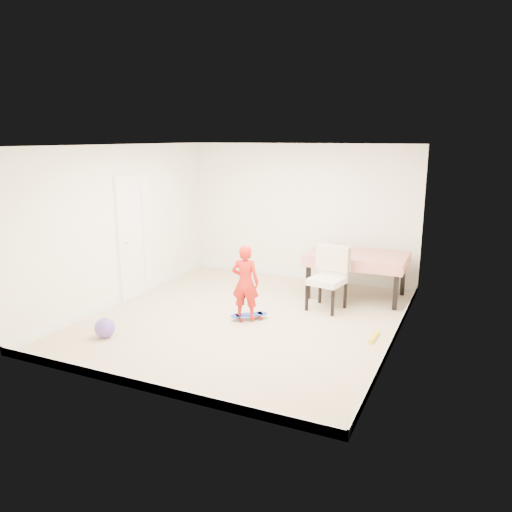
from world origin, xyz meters
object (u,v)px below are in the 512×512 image
at_px(dining_table, 356,275).
at_px(child, 245,285).
at_px(dining_chair, 327,279).
at_px(skateboard, 249,317).
at_px(balloon, 105,328).

bearing_deg(dining_table, child, -124.69).
relative_size(dining_table, child, 1.45).
relative_size(dining_chair, skateboard, 1.80).
bearing_deg(child, dining_chair, -143.87).
bearing_deg(child, skateboard, -122.88).
relative_size(dining_chair, child, 0.90).
bearing_deg(skateboard, dining_chair, 5.08).
bearing_deg(skateboard, balloon, -176.06).
xyz_separation_m(skateboard, child, (-0.03, -0.07, 0.53)).
relative_size(child, balloon, 4.07).
distance_m(skateboard, balloon, 2.11).
xyz_separation_m(dining_table, dining_chair, (-0.28, -0.84, 0.12)).
bearing_deg(dining_chair, balloon, -125.61).
distance_m(dining_table, child, 2.23).
bearing_deg(child, dining_table, -133.98).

